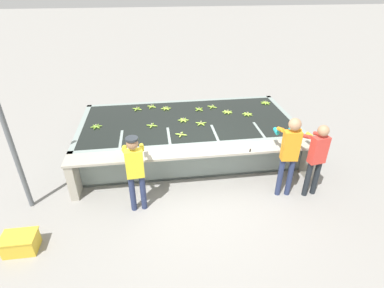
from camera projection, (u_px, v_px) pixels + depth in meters
The scene contains 23 objects.
ground_plane at pixel (198, 191), 6.37m from camera, with size 80.00×80.00×0.00m, color gray.
wash_tank at pixel (188, 135), 7.65m from camera, with size 5.26×2.60×0.87m.
work_ledge at pixel (197, 160), 6.25m from camera, with size 5.26×0.45×0.87m.
worker_0 at pixel (135, 167), 5.46m from camera, with size 0.44×0.72×1.59m.
worker_1 at pixel (289, 150), 5.79m from camera, with size 0.46×0.74×1.74m.
worker_2 at pixel (316, 154), 5.85m from camera, with size 0.48×0.73×1.60m.
banana_bunch_floating_0 at pixel (199, 109), 7.96m from camera, with size 0.24×0.24×0.08m.
banana_bunch_floating_1 at pixel (201, 123), 7.22m from camera, with size 0.27×0.27×0.08m.
banana_bunch_floating_2 at pixel (183, 120), 7.37m from camera, with size 0.28×0.27×0.08m.
banana_bunch_floating_3 at pixel (166, 108), 8.01m from camera, with size 0.28×0.26×0.08m.
banana_bunch_floating_4 at pixel (181, 135), 6.72m from camera, with size 0.27×0.27×0.08m.
banana_bunch_floating_5 at pixel (212, 107), 8.11m from camera, with size 0.25×0.25×0.08m.
banana_bunch_floating_6 at pixel (133, 138), 6.57m from camera, with size 0.27×0.27×0.08m.
banana_bunch_floating_7 at pixel (137, 109), 7.98m from camera, with size 0.27×0.27×0.08m.
banana_bunch_floating_8 at pixel (266, 103), 8.35m from camera, with size 0.28×0.28×0.08m.
banana_bunch_floating_9 at pixel (152, 107), 8.12m from camera, with size 0.26×0.26×0.08m.
banana_bunch_floating_10 at pixel (152, 126), 7.11m from camera, with size 0.28×0.28×0.08m.
banana_bunch_floating_11 at pixel (96, 127), 7.07m from camera, with size 0.28×0.28×0.08m.
banana_bunch_floating_12 at pixel (227, 112), 7.80m from camera, with size 0.28×0.28×0.08m.
banana_bunch_floating_13 at pixel (247, 114), 7.69m from camera, with size 0.28×0.28×0.08m.
knife_0 at pixel (250, 149), 6.19m from camera, with size 0.16×0.33×0.02m.
crate at pixel (20, 243), 4.93m from camera, with size 0.55×0.39×0.32m.
support_post_left at pixel (8, 134), 5.19m from camera, with size 0.09×0.09×3.20m.
Camera 1 is at (-0.82, -4.97, 4.03)m, focal length 28.00 mm.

